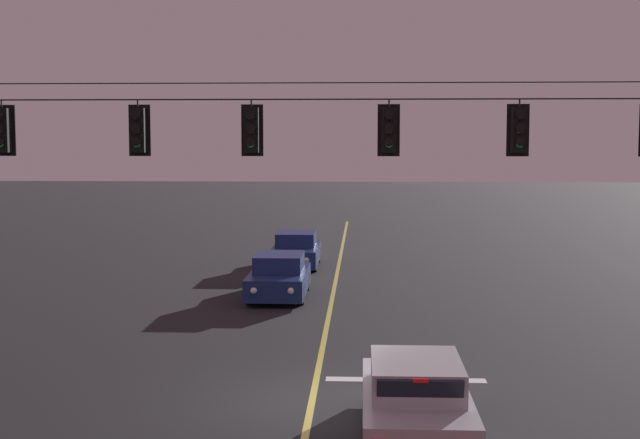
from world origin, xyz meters
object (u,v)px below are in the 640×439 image
car_waiting_near_lane (416,401)px  traffic_light_centre (251,130)px  traffic_light_right_inner (389,130)px  car_oncoming_lead (279,277)px  car_oncoming_trailing (296,251)px  traffic_light_rightmost (519,130)px  traffic_light_left_inner (138,130)px  traffic_light_leftmost (2,130)px

car_waiting_near_lane → traffic_light_centre: bearing=127.6°
traffic_light_right_inner → car_oncoming_lead: size_ratio=0.28×
traffic_light_right_inner → car_waiting_near_lane: 6.35m
car_oncoming_trailing → car_oncoming_lead: bearing=-90.3°
traffic_light_centre → traffic_light_rightmost: (5.72, 0.00, 0.00)m
traffic_light_left_inner → car_oncoming_lead: bearing=76.9°
traffic_light_right_inner → car_oncoming_lead: bearing=109.2°
traffic_light_left_inner → car_oncoming_trailing: traffic_light_left_inner is taller
traffic_light_leftmost → car_waiting_near_lane: size_ratio=0.28×
traffic_light_left_inner → car_waiting_near_lane: traffic_light_left_inner is taller
traffic_light_rightmost → car_oncoming_trailing: size_ratio=0.28×
traffic_light_rightmost → car_waiting_near_lane: traffic_light_rightmost is taller
traffic_light_leftmost → traffic_light_left_inner: (3.00, 0.00, 0.00)m
car_waiting_near_lane → car_oncoming_lead: same height
traffic_light_leftmost → car_oncoming_lead: (5.18, 9.35, -4.64)m
traffic_light_centre → car_oncoming_trailing: bearing=90.9°
car_waiting_near_lane → car_oncoming_trailing: (-3.58, 20.53, -0.00)m
traffic_light_centre → car_waiting_near_lane: 7.15m
car_waiting_near_lane → car_oncoming_trailing: bearing=99.9°
traffic_light_right_inner → car_oncoming_trailing: traffic_light_right_inner is taller
car_oncoming_lead → car_oncoming_trailing: bearing=89.7°
traffic_light_leftmost → traffic_light_left_inner: 3.00m
traffic_light_left_inner → car_oncoming_lead: 10.66m
traffic_light_leftmost → traffic_light_right_inner: (8.43, 0.00, 0.00)m
traffic_light_leftmost → car_oncoming_trailing: size_ratio=0.28×
traffic_light_rightmost → traffic_light_right_inner: bearing=180.0°
car_oncoming_lead → car_oncoming_trailing: (0.04, 6.87, 0.00)m
traffic_light_right_inner → car_waiting_near_lane: bearing=-85.2°
traffic_light_leftmost → traffic_light_centre: bearing=0.0°
traffic_light_rightmost → car_waiting_near_lane: 6.77m
traffic_light_leftmost → car_oncoming_trailing: bearing=72.2°
traffic_light_rightmost → car_oncoming_lead: traffic_light_rightmost is taller
traffic_light_left_inner → traffic_light_right_inner: size_ratio=1.00×
traffic_light_centre → car_oncoming_trailing: size_ratio=0.28×
traffic_light_leftmost → traffic_light_centre: size_ratio=1.00×
traffic_light_leftmost → car_oncoming_trailing: traffic_light_leftmost is taller
traffic_light_rightmost → traffic_light_centre: bearing=180.0°
traffic_light_left_inner → traffic_light_rightmost: same height
traffic_light_left_inner → car_oncoming_lead: traffic_light_left_inner is taller
traffic_light_left_inner → traffic_light_right_inner: bearing=0.0°
traffic_light_right_inner → car_waiting_near_lane: size_ratio=0.28×
traffic_light_right_inner → traffic_light_rightmost: size_ratio=1.00×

